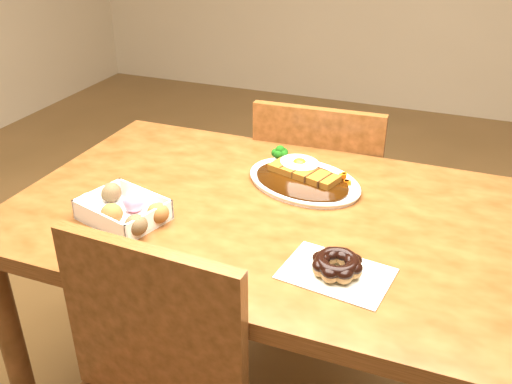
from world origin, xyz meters
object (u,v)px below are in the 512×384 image
at_px(table, 259,241).
at_px(donut_box, 123,209).
at_px(katsu_curry_plate, 303,178).
at_px(chair_far, 321,205).
at_px(pon_de_ring, 337,265).

height_order(table, donut_box, donut_box).
xyz_separation_m(table, katsu_curry_plate, (0.06, 0.16, 0.11)).
xyz_separation_m(chair_far, donut_box, (-0.30, -0.70, 0.30)).
bearing_deg(donut_box, table, 31.59).
xyz_separation_m(katsu_curry_plate, donut_box, (-0.34, -0.33, 0.01)).
bearing_deg(table, pon_de_ring, -39.11).
xyz_separation_m(chair_far, pon_de_ring, (0.22, -0.73, 0.29)).
height_order(table, pon_de_ring, pon_de_ring).
relative_size(table, pon_de_ring, 5.17).
distance_m(table, chair_far, 0.56).
relative_size(katsu_curry_plate, pon_de_ring, 1.61).
distance_m(table, pon_de_ring, 0.34).
relative_size(table, katsu_curry_plate, 3.20).
bearing_deg(katsu_curry_plate, donut_box, -135.50).
xyz_separation_m(donut_box, pon_de_ring, (0.52, -0.03, -0.01)).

